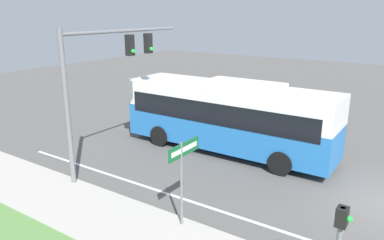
{
  "coord_description": "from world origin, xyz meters",
  "views": [
    {
      "loc": [
        -13.7,
        -0.87,
        6.62
      ],
      "look_at": [
        0.05,
        8.36,
        1.81
      ],
      "focal_mm": 35.0,
      "sensor_mm": 36.0,
      "label": 1
    }
  ],
  "objects_px": {
    "bus": "(228,114)",
    "signal_gantry": "(107,68)",
    "street_sign": "(183,166)",
    "pedestrian_signal": "(339,240)"
  },
  "relations": [
    {
      "from": "signal_gantry",
      "to": "pedestrian_signal",
      "type": "xyz_separation_m",
      "value": [
        -3.05,
        -10.16,
        -2.59
      ]
    },
    {
      "from": "signal_gantry",
      "to": "street_sign",
      "type": "relative_size",
      "value": 2.35
    },
    {
      "from": "street_sign",
      "to": "signal_gantry",
      "type": "bearing_deg",
      "value": 68.15
    },
    {
      "from": "bus",
      "to": "pedestrian_signal",
      "type": "relative_size",
      "value": 3.99
    },
    {
      "from": "street_sign",
      "to": "pedestrian_signal",
      "type": "bearing_deg",
      "value": -100.73
    },
    {
      "from": "signal_gantry",
      "to": "street_sign",
      "type": "height_order",
      "value": "signal_gantry"
    },
    {
      "from": "bus",
      "to": "signal_gantry",
      "type": "relative_size",
      "value": 1.53
    },
    {
      "from": "bus",
      "to": "signal_gantry",
      "type": "distance_m",
      "value": 6.1
    },
    {
      "from": "bus",
      "to": "street_sign",
      "type": "distance_m",
      "value": 7.0
    },
    {
      "from": "bus",
      "to": "pedestrian_signal",
      "type": "xyz_separation_m",
      "value": [
        -7.6,
        -6.93,
        -0.11
      ]
    }
  ]
}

